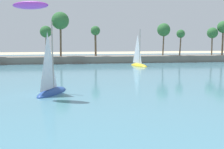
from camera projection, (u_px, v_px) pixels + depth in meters
name	position (u px, v px, depth m)	size (l,w,h in m)	color
sea	(76.00, 67.00, 62.43)	(220.00, 103.02, 0.06)	teal
palm_headland	(71.00, 51.00, 73.14)	(117.94, 6.20, 13.14)	slate
sailboat_near_shore	(51.00, 87.00, 32.96)	(4.27, 6.40, 8.97)	#234793
sailboat_mid_bay	(139.00, 62.00, 65.23)	(3.70, 6.53, 9.07)	yellow
kite_aloft_high_over_bay	(30.00, 5.00, 29.34)	(4.12, 1.40, 0.58)	purple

